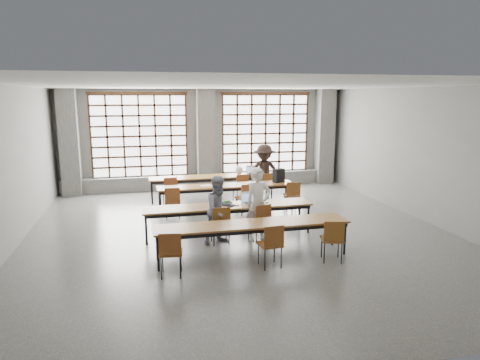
% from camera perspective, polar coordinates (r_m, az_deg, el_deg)
% --- Properties ---
extents(floor, '(11.00, 11.00, 0.00)m').
position_cam_1_polar(floor, '(10.44, -0.06, -7.10)').
color(floor, '#494947').
rests_on(floor, ground).
extents(ceiling, '(11.00, 11.00, 0.00)m').
position_cam_1_polar(ceiling, '(9.91, -0.07, 12.48)').
color(ceiling, silver).
rests_on(ceiling, floor).
extents(wall_back, '(10.00, 0.00, 10.00)m').
position_cam_1_polar(wall_back, '(15.39, -4.77, 5.49)').
color(wall_back, slate).
rests_on(wall_back, floor).
extents(wall_front, '(10.00, 0.00, 10.00)m').
position_cam_1_polar(wall_front, '(4.97, 14.71, -7.18)').
color(wall_front, slate).
rests_on(wall_front, floor).
extents(wall_left, '(0.00, 11.00, 11.00)m').
position_cam_1_polar(wall_left, '(10.14, -28.75, 1.14)').
color(wall_left, slate).
rests_on(wall_left, floor).
extents(wall_right, '(0.00, 11.00, 11.00)m').
position_cam_1_polar(wall_right, '(12.17, 23.55, 3.06)').
color(wall_right, slate).
rests_on(wall_right, floor).
extents(column_left, '(0.60, 0.55, 3.50)m').
position_cam_1_polar(column_left, '(15.11, -21.78, 4.62)').
color(column_left, '#50504E').
rests_on(column_left, floor).
extents(column_mid, '(0.60, 0.55, 3.50)m').
position_cam_1_polar(column_mid, '(15.11, -4.61, 5.39)').
color(column_mid, '#50504E').
rests_on(column_mid, floor).
extents(column_right, '(0.60, 0.55, 3.50)m').
position_cam_1_polar(column_right, '(16.40, 11.20, 5.67)').
color(column_right, '#50504E').
rests_on(column_right, floor).
extents(window_left, '(3.32, 0.12, 3.00)m').
position_cam_1_polar(window_left, '(15.13, -13.23, 5.70)').
color(window_left, white).
rests_on(window_left, wall_back).
extents(window_right, '(3.32, 0.12, 3.00)m').
position_cam_1_polar(window_right, '(15.79, 3.41, 6.20)').
color(window_right, white).
rests_on(window_right, wall_back).
extents(sill_ledge, '(9.80, 0.35, 0.50)m').
position_cam_1_polar(sill_ledge, '(15.42, -4.57, -0.14)').
color(sill_ledge, '#50504E').
rests_on(sill_ledge, floor).
extents(desk_row_a, '(4.00, 0.70, 0.73)m').
position_cam_1_polar(desk_row_a, '(13.79, -3.74, 0.27)').
color(desk_row_a, brown).
rests_on(desk_row_a, floor).
extents(desk_row_b, '(4.00, 0.70, 0.73)m').
position_cam_1_polar(desk_row_b, '(12.41, -1.80, -0.95)').
color(desk_row_b, brown).
rests_on(desk_row_b, floor).
extents(desk_row_c, '(4.00, 0.70, 0.73)m').
position_cam_1_polar(desk_row_c, '(10.15, -1.59, -3.72)').
color(desk_row_c, brown).
rests_on(desk_row_c, floor).
extents(desk_row_d, '(4.00, 0.70, 0.73)m').
position_cam_1_polar(desk_row_d, '(8.76, 1.70, -6.17)').
color(desk_row_d, brown).
rests_on(desk_row_d, floor).
extents(chair_back_left, '(0.46, 0.47, 0.88)m').
position_cam_1_polar(chair_back_left, '(13.04, -9.31, -1.07)').
color(chair_back_left, brown).
rests_on(chair_back_left, floor).
extents(chair_back_mid, '(0.48, 0.49, 0.88)m').
position_cam_1_polar(chair_back_mid, '(13.37, 0.16, -0.62)').
color(chair_back_mid, brown).
rests_on(chair_back_mid, floor).
extents(chair_back_right, '(0.49, 0.49, 0.88)m').
position_cam_1_polar(chair_back_right, '(13.57, 3.45, -0.46)').
color(chair_back_right, brown).
rests_on(chair_back_right, floor).
extents(chair_mid_left, '(0.46, 0.46, 0.88)m').
position_cam_1_polar(chair_mid_left, '(11.61, -8.97, -2.59)').
color(chair_mid_left, brown).
rests_on(chair_mid_left, floor).
extents(chair_mid_centre, '(0.51, 0.51, 0.88)m').
position_cam_1_polar(chair_mid_centre, '(11.93, 0.78, -2.08)').
color(chair_mid_centre, brown).
rests_on(chair_mid_centre, floor).
extents(chair_mid_right, '(0.46, 0.46, 0.88)m').
position_cam_1_polar(chair_mid_right, '(12.32, 7.00, -1.73)').
color(chair_mid_right, brown).
rests_on(chair_mid_right, floor).
extents(chair_front_left, '(0.42, 0.43, 0.88)m').
position_cam_1_polar(chair_front_left, '(9.54, -2.59, -5.52)').
color(chair_front_left, brown).
rests_on(chair_front_left, floor).
extents(chair_front_right, '(0.52, 0.52, 0.88)m').
position_cam_1_polar(chair_front_right, '(9.75, 2.77, -5.16)').
color(chair_front_right, brown).
rests_on(chair_front_right, floor).
extents(chair_near_left, '(0.47, 0.48, 0.88)m').
position_cam_1_polar(chair_near_left, '(7.95, -9.25, -9.14)').
color(chair_near_left, brown).
rests_on(chair_near_left, floor).
extents(chair_near_mid, '(0.46, 0.46, 0.88)m').
position_cam_1_polar(chair_near_mid, '(8.29, 4.23, -8.17)').
color(chair_near_mid, brown).
rests_on(chair_near_mid, floor).
extents(chair_near_right, '(0.52, 0.52, 0.88)m').
position_cam_1_polar(chair_near_right, '(8.74, 12.27, -7.36)').
color(chair_near_right, brown).
rests_on(chair_near_right, floor).
extents(student_male, '(0.68, 0.51, 1.68)m').
position_cam_1_polar(student_male, '(9.77, 2.46, -3.24)').
color(student_male, white).
rests_on(student_male, floor).
extents(student_female, '(0.90, 0.81, 1.54)m').
position_cam_1_polar(student_female, '(9.60, -2.74, -3.98)').
color(student_female, '#181F4A').
rests_on(student_female, floor).
extents(student_back, '(1.27, 0.94, 1.76)m').
position_cam_1_polar(student_back, '(13.62, 3.25, 1.06)').
color(student_back, black).
rests_on(student_back, floor).
extents(laptop_front, '(0.40, 0.36, 0.26)m').
position_cam_1_polar(laptop_front, '(10.34, 1.22, -2.71)').
color(laptop_front, '#BBBABF').
rests_on(laptop_front, desk_row_c).
extents(laptop_back, '(0.39, 0.34, 0.26)m').
position_cam_1_polar(laptop_back, '(14.15, 1.61, 1.09)').
color(laptop_back, '#BABABF').
rests_on(laptop_back, desk_row_a).
extents(mouse, '(0.10, 0.07, 0.04)m').
position_cam_1_polar(mouse, '(10.34, 3.60, -2.98)').
color(mouse, silver).
rests_on(mouse, desk_row_c).
extents(green_box, '(0.27, 0.17, 0.09)m').
position_cam_1_polar(green_box, '(10.19, -1.96, -3.03)').
color(green_box, '#307E29').
rests_on(green_box, desk_row_c).
extents(phone, '(0.14, 0.09, 0.01)m').
position_cam_1_polar(phone, '(10.08, -0.47, -3.41)').
color(phone, black).
rests_on(phone, desk_row_c).
extents(paper_sheet_a, '(0.33, 0.25, 0.00)m').
position_cam_1_polar(paper_sheet_a, '(12.34, -4.58, -0.74)').
color(paper_sheet_a, white).
rests_on(paper_sheet_a, desk_row_b).
extents(paper_sheet_b, '(0.36, 0.33, 0.00)m').
position_cam_1_polar(paper_sheet_b, '(12.29, -3.12, -0.77)').
color(paper_sheet_b, white).
rests_on(paper_sheet_b, desk_row_b).
extents(paper_sheet_c, '(0.35, 0.30, 0.00)m').
position_cam_1_polar(paper_sheet_c, '(12.41, -1.35, -0.63)').
color(paper_sheet_c, white).
rests_on(paper_sheet_c, desk_row_b).
extents(backpack, '(0.37, 0.30, 0.40)m').
position_cam_1_polar(backpack, '(12.81, 5.18, 0.61)').
color(backpack, black).
rests_on(backpack, desk_row_b).
extents(plastic_bag, '(0.32, 0.30, 0.29)m').
position_cam_1_polar(plastic_bag, '(13.97, -0.14, 1.31)').
color(plastic_bag, white).
rests_on(plastic_bag, desk_row_a).
extents(red_pouch, '(0.22, 0.15, 0.06)m').
position_cam_1_polar(red_pouch, '(8.04, -9.20, -9.19)').
color(red_pouch, '#A61429').
rests_on(red_pouch, chair_near_left).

